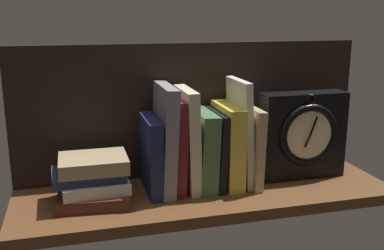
{
  "coord_description": "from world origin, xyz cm",
  "views": [
    {
      "loc": [
        -28.74,
        -93.38,
        40.12
      ],
      "look_at": [
        -2.51,
        3.55,
        14.97
      ],
      "focal_mm": 42.34,
      "sensor_mm": 36.0,
      "label": 1
    }
  ],
  "objects_px": {
    "book_stack_side": "(93,180)",
    "book_navy_bierce": "(151,155)",
    "book_green_romantic": "(202,149)",
    "book_white_catcher": "(240,132)",
    "book_gray_chess": "(165,139)",
    "book_yellow_seinlanguage": "(227,145)",
    "framed_clock": "(303,135)",
    "book_cream_twain": "(188,139)",
    "book_tan_shortstories": "(248,144)",
    "book_black_skeptic": "(215,148)",
    "book_maroon_dawkins": "(177,144)"
  },
  "relations": [
    {
      "from": "book_stack_side",
      "to": "book_navy_bierce",
      "type": "bearing_deg",
      "value": 11.85
    },
    {
      "from": "book_navy_bierce",
      "to": "framed_clock",
      "type": "relative_size",
      "value": 0.81
    },
    {
      "from": "book_green_romantic",
      "to": "book_white_catcher",
      "type": "relative_size",
      "value": 0.72
    },
    {
      "from": "book_yellow_seinlanguage",
      "to": "book_black_skeptic",
      "type": "bearing_deg",
      "value": 180.0
    },
    {
      "from": "book_white_catcher",
      "to": "book_tan_shortstories",
      "type": "distance_m",
      "value": 0.04
    },
    {
      "from": "book_white_catcher",
      "to": "book_tan_shortstories",
      "type": "relative_size",
      "value": 1.34
    },
    {
      "from": "book_green_romantic",
      "to": "book_maroon_dawkins",
      "type": "bearing_deg",
      "value": 180.0
    },
    {
      "from": "book_black_skeptic",
      "to": "book_white_catcher",
      "type": "relative_size",
      "value": 0.71
    },
    {
      "from": "book_navy_bierce",
      "to": "book_tan_shortstories",
      "type": "height_order",
      "value": "book_tan_shortstories"
    },
    {
      "from": "book_maroon_dawkins",
      "to": "framed_clock",
      "type": "xyz_separation_m",
      "value": [
        0.32,
        -0.01,
        0.0
      ]
    },
    {
      "from": "book_yellow_seinlanguage",
      "to": "book_white_catcher",
      "type": "xyz_separation_m",
      "value": [
        0.03,
        0.0,
        0.03
      ]
    },
    {
      "from": "book_maroon_dawkins",
      "to": "book_white_catcher",
      "type": "relative_size",
      "value": 0.85
    },
    {
      "from": "book_maroon_dawkins",
      "to": "book_green_romantic",
      "type": "distance_m",
      "value": 0.06
    },
    {
      "from": "book_gray_chess",
      "to": "book_yellow_seinlanguage",
      "type": "relative_size",
      "value": 1.27
    },
    {
      "from": "book_gray_chess",
      "to": "book_tan_shortstories",
      "type": "relative_size",
      "value": 1.3
    },
    {
      "from": "book_yellow_seinlanguage",
      "to": "book_stack_side",
      "type": "bearing_deg",
      "value": -174.96
    },
    {
      "from": "book_gray_chess",
      "to": "book_green_romantic",
      "type": "relative_size",
      "value": 1.36
    },
    {
      "from": "book_navy_bierce",
      "to": "book_tan_shortstories",
      "type": "bearing_deg",
      "value": 0.0
    },
    {
      "from": "book_yellow_seinlanguage",
      "to": "book_white_catcher",
      "type": "distance_m",
      "value": 0.04
    },
    {
      "from": "book_gray_chess",
      "to": "book_yellow_seinlanguage",
      "type": "xyz_separation_m",
      "value": [
        0.15,
        0.0,
        -0.03
      ]
    },
    {
      "from": "book_yellow_seinlanguage",
      "to": "book_maroon_dawkins",
      "type": "bearing_deg",
      "value": 180.0
    },
    {
      "from": "framed_clock",
      "to": "book_black_skeptic",
      "type": "bearing_deg",
      "value": 177.81
    },
    {
      "from": "book_white_catcher",
      "to": "framed_clock",
      "type": "distance_m",
      "value": 0.16
    },
    {
      "from": "book_green_romantic",
      "to": "book_white_catcher",
      "type": "bearing_deg",
      "value": 0.0
    },
    {
      "from": "book_tan_shortstories",
      "to": "book_stack_side",
      "type": "relative_size",
      "value": 1.13
    },
    {
      "from": "framed_clock",
      "to": "book_stack_side",
      "type": "height_order",
      "value": "framed_clock"
    },
    {
      "from": "book_tan_shortstories",
      "to": "book_black_skeptic",
      "type": "bearing_deg",
      "value": 180.0
    },
    {
      "from": "book_tan_shortstories",
      "to": "book_stack_side",
      "type": "bearing_deg",
      "value": -175.67
    },
    {
      "from": "book_navy_bierce",
      "to": "book_black_skeptic",
      "type": "height_order",
      "value": "book_black_skeptic"
    },
    {
      "from": "book_cream_twain",
      "to": "book_green_romantic",
      "type": "distance_m",
      "value": 0.04
    },
    {
      "from": "book_gray_chess",
      "to": "book_stack_side",
      "type": "bearing_deg",
      "value": -170.4
    },
    {
      "from": "book_cream_twain",
      "to": "book_black_skeptic",
      "type": "bearing_deg",
      "value": 0.0
    },
    {
      "from": "book_green_romantic",
      "to": "framed_clock",
      "type": "height_order",
      "value": "framed_clock"
    },
    {
      "from": "book_yellow_seinlanguage",
      "to": "book_navy_bierce",
      "type": "bearing_deg",
      "value": 180.0
    },
    {
      "from": "book_tan_shortstories",
      "to": "framed_clock",
      "type": "relative_size",
      "value": 0.87
    },
    {
      "from": "book_cream_twain",
      "to": "book_stack_side",
      "type": "xyz_separation_m",
      "value": [
        -0.22,
        -0.03,
        -0.07
      ]
    },
    {
      "from": "book_gray_chess",
      "to": "book_yellow_seinlanguage",
      "type": "bearing_deg",
      "value": 0.0
    },
    {
      "from": "book_cream_twain",
      "to": "book_black_skeptic",
      "type": "distance_m",
      "value": 0.07
    },
    {
      "from": "framed_clock",
      "to": "book_cream_twain",
      "type": "bearing_deg",
      "value": 178.31
    },
    {
      "from": "book_maroon_dawkins",
      "to": "book_yellow_seinlanguage",
      "type": "distance_m",
      "value": 0.12
    },
    {
      "from": "book_maroon_dawkins",
      "to": "book_stack_side",
      "type": "height_order",
      "value": "book_maroon_dawkins"
    },
    {
      "from": "book_maroon_dawkins",
      "to": "book_cream_twain",
      "type": "distance_m",
      "value": 0.03
    },
    {
      "from": "framed_clock",
      "to": "book_navy_bierce",
      "type": "bearing_deg",
      "value": 178.7
    },
    {
      "from": "book_navy_bierce",
      "to": "book_green_romantic",
      "type": "xyz_separation_m",
      "value": [
        0.12,
        0.0,
        0.0
      ]
    },
    {
      "from": "framed_clock",
      "to": "book_tan_shortstories",
      "type": "bearing_deg",
      "value": 176.53
    },
    {
      "from": "book_maroon_dawkins",
      "to": "book_navy_bierce",
      "type": "bearing_deg",
      "value": 180.0
    },
    {
      "from": "book_gray_chess",
      "to": "book_maroon_dawkins",
      "type": "xyz_separation_m",
      "value": [
        0.03,
        0.0,
        -0.02
      ]
    },
    {
      "from": "book_cream_twain",
      "to": "book_stack_side",
      "type": "bearing_deg",
      "value": -172.74
    },
    {
      "from": "book_black_skeptic",
      "to": "book_white_catcher",
      "type": "bearing_deg",
      "value": 0.0
    },
    {
      "from": "book_cream_twain",
      "to": "book_green_romantic",
      "type": "relative_size",
      "value": 1.3
    }
  ]
}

